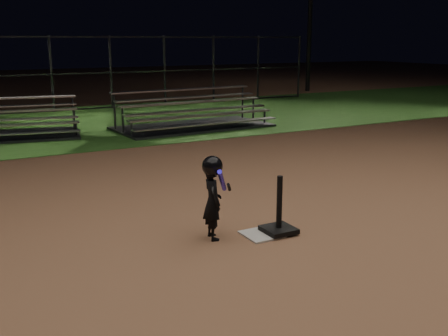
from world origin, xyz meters
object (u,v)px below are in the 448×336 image
home_plate (262,234)px  child_batter (213,195)px  batting_tee (279,222)px  bleacher_right (193,120)px

home_plate → child_batter: size_ratio=0.43×
batting_tee → bleacher_right: (2.50, 7.87, 0.06)m
batting_tee → bleacher_right: 8.26m
child_batter → bleacher_right: size_ratio=0.24×
child_batter → bleacher_right: child_batter is taller
batting_tee → home_plate: bearing=166.9°
home_plate → batting_tee: 0.26m
home_plate → batting_tee: size_ratio=0.62×
batting_tee → bleacher_right: bleacher_right is taller
home_plate → child_batter: child_batter is taller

